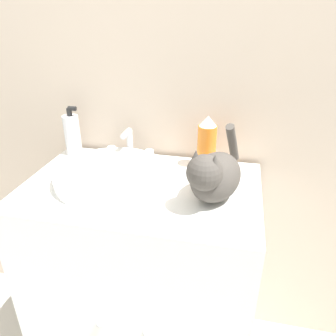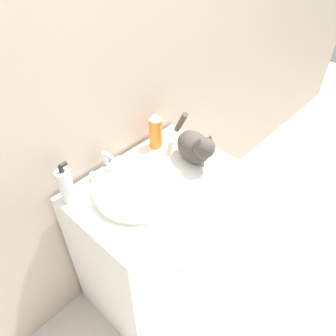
# 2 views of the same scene
# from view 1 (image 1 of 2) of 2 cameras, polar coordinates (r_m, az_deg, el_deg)

# --- Properties ---
(wall_back) EXTENTS (6.00, 0.05, 2.50)m
(wall_back) POSITION_cam_1_polar(r_m,az_deg,el_deg) (1.26, -1.26, 19.57)
(wall_back) COLOR #C6B29E
(wall_back) RESTS_ON ground_plane
(vanity_cabinet) EXTENTS (0.79, 0.52, 0.86)m
(vanity_cabinet) POSITION_cam_1_polar(r_m,az_deg,el_deg) (1.37, -4.02, -18.88)
(vanity_cabinet) COLOR white
(vanity_cabinet) RESTS_ON ground_plane
(sink_basin) EXTENTS (0.38, 0.38, 0.04)m
(sink_basin) POSITION_cam_1_polar(r_m,az_deg,el_deg) (1.13, -9.85, -1.18)
(sink_basin) COLOR white
(sink_basin) RESTS_ON vanity_cabinet
(faucet) EXTENTS (0.19, 0.09, 0.12)m
(faucet) POSITION_cam_1_polar(r_m,az_deg,el_deg) (1.29, -6.74, 3.92)
(faucet) COLOR silver
(faucet) RESTS_ON vanity_cabinet
(cat) EXTENTS (0.20, 0.32, 0.21)m
(cat) POSITION_cam_1_polar(r_m,az_deg,el_deg) (0.99, 7.99, -1.21)
(cat) COLOR #47423D
(cat) RESTS_ON vanity_cabinet
(soap_bottle) EXTENTS (0.06, 0.06, 0.20)m
(soap_bottle) POSITION_cam_1_polar(r_m,az_deg,el_deg) (1.35, -16.31, 5.63)
(soap_bottle) COLOR silver
(soap_bottle) RESTS_ON vanity_cabinet
(spray_bottle) EXTENTS (0.07, 0.07, 0.20)m
(spray_bottle) POSITION_cam_1_polar(r_m,az_deg,el_deg) (1.19, 6.77, 4.31)
(spray_bottle) COLOR orange
(spray_bottle) RESTS_ON vanity_cabinet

